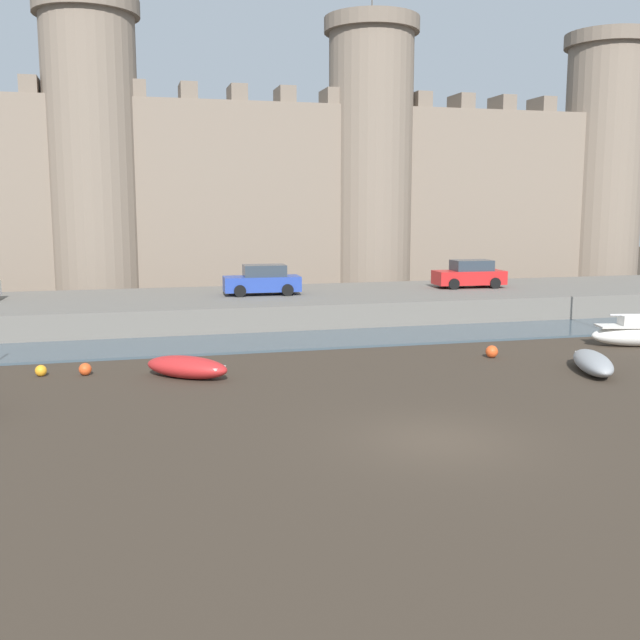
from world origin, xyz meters
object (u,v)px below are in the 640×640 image
(rowboat_midflat_centre, at_px, (187,367))
(mooring_buoy_near_shore, at_px, (85,369))
(mooring_buoy_near_channel, at_px, (41,371))
(car_quay_west, at_px, (263,280))
(mooring_buoy_mid_mud, at_px, (492,352))
(car_quay_centre_west, at_px, (470,274))
(rowboat_near_channel_left, at_px, (593,362))

(rowboat_midflat_centre, relative_size, mooring_buoy_near_shore, 7.29)
(mooring_buoy_near_channel, height_order, car_quay_west, car_quay_west)
(mooring_buoy_mid_mud, distance_m, car_quay_west, 14.75)
(mooring_buoy_near_channel, xyz_separation_m, mooring_buoy_mid_mud, (17.26, -1.05, 0.04))
(mooring_buoy_near_shore, bearing_deg, rowboat_midflat_centre, -20.87)
(rowboat_midflat_centre, height_order, car_quay_centre_west, car_quay_centre_west)
(rowboat_near_channel_left, relative_size, rowboat_midflat_centre, 1.19)
(rowboat_near_channel_left, distance_m, car_quay_centre_west, 17.06)
(rowboat_midflat_centre, relative_size, car_quay_west, 0.79)
(mooring_buoy_near_shore, bearing_deg, car_quay_west, 54.16)
(rowboat_midflat_centre, relative_size, car_quay_centre_west, 0.79)
(mooring_buoy_mid_mud, bearing_deg, rowboat_near_channel_left, -55.30)
(rowboat_near_channel_left, relative_size, car_quay_centre_west, 0.94)
(rowboat_near_channel_left, xyz_separation_m, mooring_buoy_near_shore, (-18.06, 4.17, -0.15))
(rowboat_midflat_centre, height_order, car_quay_west, car_quay_west)
(mooring_buoy_near_shore, distance_m, car_quay_centre_west, 24.65)
(car_quay_centre_west, bearing_deg, mooring_buoy_near_channel, -151.57)
(rowboat_near_channel_left, relative_size, mooring_buoy_near_channel, 9.54)
(rowboat_midflat_centre, relative_size, mooring_buoy_near_channel, 8.00)
(rowboat_near_channel_left, height_order, car_quay_west, car_quay_west)
(mooring_buoy_near_shore, relative_size, mooring_buoy_mid_mud, 0.90)
(mooring_buoy_mid_mud, xyz_separation_m, car_quay_centre_west, (5.42, 13.33, 1.83))
(rowboat_near_channel_left, height_order, rowboat_midflat_centre, rowboat_midflat_centre)
(car_quay_west, distance_m, car_quay_centre_west, 12.46)
(mooring_buoy_near_channel, height_order, mooring_buoy_near_shore, mooring_buoy_near_shore)
(rowboat_near_channel_left, xyz_separation_m, car_quay_centre_west, (3.09, 16.70, 1.71))
(mooring_buoy_near_channel, bearing_deg, rowboat_near_channel_left, -12.70)
(rowboat_midflat_centre, distance_m, mooring_buoy_near_channel, 5.31)
(car_quay_west, relative_size, car_quay_centre_west, 1.00)
(rowboat_near_channel_left, bearing_deg, mooring_buoy_near_shore, 167.00)
(mooring_buoy_near_shore, xyz_separation_m, car_quay_centre_west, (21.14, 12.53, 1.86))
(car_quay_west, bearing_deg, rowboat_midflat_centre, -111.12)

